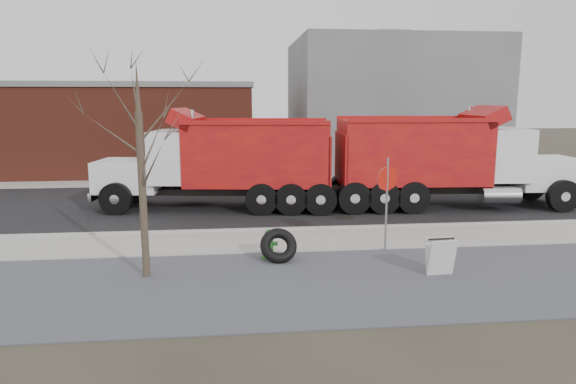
{
  "coord_description": "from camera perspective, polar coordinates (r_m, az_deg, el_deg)",
  "views": [
    {
      "loc": [
        -1.02,
        -14.89,
        4.28
      ],
      "look_at": [
        0.67,
        1.04,
        1.4
      ],
      "focal_mm": 32.0,
      "sensor_mm": 36.0,
      "label": 1
    }
  ],
  "objects": [
    {
      "name": "road",
      "position": [
        21.64,
        -3.23,
        -1.2
      ],
      "size": [
        60.0,
        9.4,
        0.02
      ],
      "primitive_type": "cube",
      "color": "black",
      "rests_on": "ground"
    },
    {
      "name": "dump_truck_red_b",
      "position": [
        20.31,
        -6.9,
        3.64
      ],
      "size": [
        9.46,
        3.68,
        3.91
      ],
      "rotation": [
        0.0,
        0.0,
        3.02
      ],
      "color": "black",
      "rests_on": "ground"
    },
    {
      "name": "sidewalk",
      "position": [
        15.76,
        -2.12,
        -5.46
      ],
      "size": [
        60.0,
        2.5,
        0.06
      ],
      "primitive_type": "cube",
      "color": "#9E9B93",
      "rests_on": "ground"
    },
    {
      "name": "bare_tree",
      "position": [
        12.52,
        -16.12,
        5.29
      ],
      "size": [
        3.2,
        3.2,
        5.2
      ],
      "color": "#382D23",
      "rests_on": "ground"
    },
    {
      "name": "dump_truck_red_a",
      "position": [
        21.45,
        17.03,
        3.73
      ],
      "size": [
        10.1,
        3.21,
        4.0
      ],
      "rotation": [
        0.0,
        0.0,
        -0.05
      ],
      "color": "black",
      "rests_on": "ground"
    },
    {
      "name": "sandwich_board",
      "position": [
        13.22,
        16.58,
        -6.88
      ],
      "size": [
        0.7,
        0.46,
        0.93
      ],
      "rotation": [
        0.0,
        0.0,
        0.06
      ],
      "color": "silver",
      "rests_on": "ground"
    },
    {
      "name": "ground",
      "position": [
        15.53,
        -2.06,
        -5.81
      ],
      "size": [
        120.0,
        120.0,
        0.0
      ],
      "primitive_type": "plane",
      "color": "#383328",
      "rests_on": "ground"
    },
    {
      "name": "fire_hydrant",
      "position": [
        14.01,
        -2.11,
        -5.97
      ],
      "size": [
        0.47,
        0.46,
        0.83
      ],
      "rotation": [
        0.0,
        0.0,
        0.14
      ],
      "color": "#256227",
      "rests_on": "ground"
    },
    {
      "name": "building_grey",
      "position": [
        34.39,
        11.04,
        9.54
      ],
      "size": [
        12.0,
        10.0,
        8.0
      ],
      "color": "gray",
      "rests_on": "ground"
    },
    {
      "name": "curb",
      "position": [
        17.01,
        -2.43,
        -4.2
      ],
      "size": [
        60.0,
        0.15,
        0.11
      ],
      "primitive_type": "cube",
      "color": "#9E9B93",
      "rests_on": "ground"
    },
    {
      "name": "far_sidewalk",
      "position": [
        27.24,
        -3.84,
        1.19
      ],
      "size": [
        60.0,
        2.0,
        0.06
      ],
      "primitive_type": "cube",
      "color": "#9E9B93",
      "rests_on": "ground"
    },
    {
      "name": "gravel_verge",
      "position": [
        12.21,
        -0.88,
        -10.26
      ],
      "size": [
        60.0,
        5.0,
        0.03
      ],
      "primitive_type": "cube",
      "color": "slate",
      "rests_on": "ground"
    },
    {
      "name": "building_brick",
      "position": [
        33.17,
        -21.91,
        6.65
      ],
      "size": [
        20.2,
        8.2,
        5.3
      ],
      "color": "maroon",
      "rests_on": "ground"
    },
    {
      "name": "stop_sign",
      "position": [
        14.64,
        10.95,
        0.42
      ],
      "size": [
        0.68,
        0.31,
        2.69
      ],
      "rotation": [
        0.0,
        0.0,
        0.01
      ],
      "color": "gray",
      "rests_on": "ground"
    },
    {
      "name": "truck_tire",
      "position": [
        13.79,
        -1.05,
        -5.98
      ],
      "size": [
        1.04,
        0.87,
        0.96
      ],
      "color": "black",
      "rests_on": "ground"
    }
  ]
}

